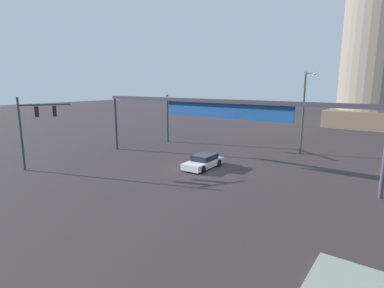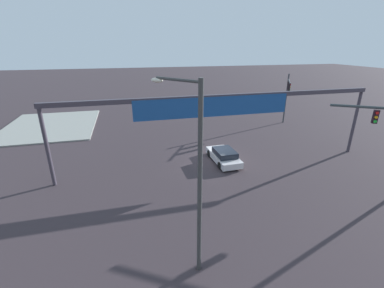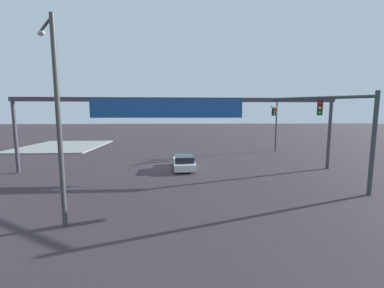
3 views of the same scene
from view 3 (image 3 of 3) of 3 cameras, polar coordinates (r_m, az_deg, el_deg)
name	(u,v)px [view 3 (image 3 of 3)]	position (r m, az deg, el deg)	size (l,w,h in m)	color
ground_plane	(178,167)	(22.45, -3.21, -5.48)	(214.57, 214.57, 0.00)	#372E33
sidewalk_corner	(63,146)	(41.39, -27.91, -0.47)	(10.93, 13.96, 0.15)	gray
traffic_signal_near_corner	(350,125)	(17.63, 33.02, 3.81)	(5.12, 3.29, 6.20)	#343E43
traffic_signal_opposite_side	(275,118)	(32.83, 18.90, 5.74)	(2.31, 3.72, 6.43)	#36393F
streetlamp_curved_arm	(56,109)	(11.74, -29.25, 7.26)	(1.75, 2.15, 8.78)	#3C3E3F
overhead_sign_gantry	(175,108)	(20.55, -3.98, 8.42)	(27.01, 0.43, 6.23)	#3F3945
sedan_car_approaching	(184,162)	(21.79, -1.89, -4.31)	(2.02, 4.46, 1.21)	silver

